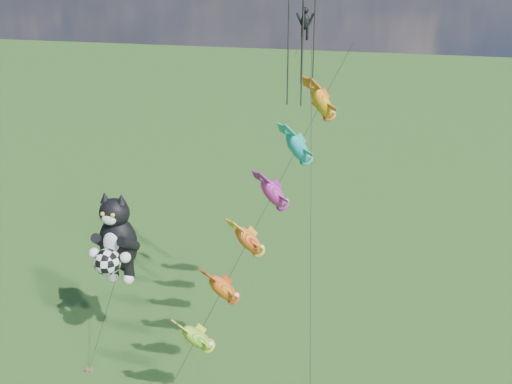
# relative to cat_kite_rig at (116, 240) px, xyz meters

# --- Properties ---
(cat_kite_rig) EXTENTS (2.92, 4.23, 10.80)m
(cat_kite_rig) POSITION_rel_cat_kite_rig_xyz_m (0.00, 0.00, 0.00)
(cat_kite_rig) COLOR brown
(cat_kite_rig) RESTS_ON ground
(fish_windsock_rig) EXTENTS (8.56, 13.60, 19.17)m
(fish_windsock_rig) POSITION_rel_cat_kite_rig_xyz_m (9.06, -0.84, 2.89)
(fish_windsock_rig) COLOR brown
(fish_windsock_rig) RESTS_ON ground
(parafoil_rig) EXTENTS (4.47, 17.14, 24.89)m
(parafoil_rig) POSITION_rel_cat_kite_rig_xyz_m (10.65, 1.55, 12.60)
(parafoil_rig) COLOR brown
(parafoil_rig) RESTS_ON ground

